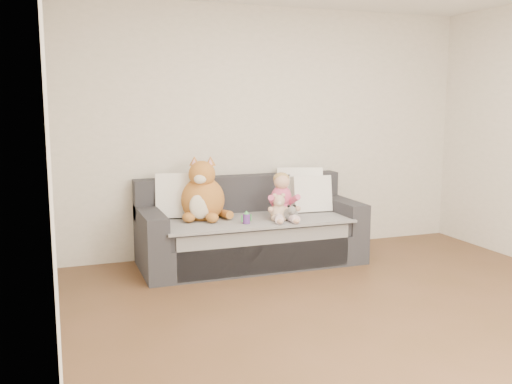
{
  "coord_description": "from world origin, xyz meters",
  "views": [
    {
      "loc": [
        -2.24,
        -3.24,
        1.61
      ],
      "look_at": [
        -0.4,
        1.87,
        0.75
      ],
      "focal_mm": 40.0,
      "sensor_mm": 36.0,
      "label": 1
    }
  ],
  "objects_px": {
    "plush_cat": "(203,196)",
    "sippy_cup": "(246,217)",
    "teddy_bear": "(279,209)",
    "toddler": "(282,199)",
    "sofa": "(250,232)"
  },
  "relations": [
    {
      "from": "plush_cat",
      "to": "sippy_cup",
      "type": "xyz_separation_m",
      "value": [
        0.34,
        -0.32,
        -0.17
      ]
    },
    {
      "from": "teddy_bear",
      "to": "sippy_cup",
      "type": "height_order",
      "value": "teddy_bear"
    },
    {
      "from": "toddler",
      "to": "plush_cat",
      "type": "relative_size",
      "value": 0.72
    },
    {
      "from": "plush_cat",
      "to": "teddy_bear",
      "type": "relative_size",
      "value": 2.41
    },
    {
      "from": "plush_cat",
      "to": "sippy_cup",
      "type": "height_order",
      "value": "plush_cat"
    },
    {
      "from": "plush_cat",
      "to": "sippy_cup",
      "type": "bearing_deg",
      "value": -20.49
    },
    {
      "from": "teddy_bear",
      "to": "sippy_cup",
      "type": "bearing_deg",
      "value": -155.32
    },
    {
      "from": "teddy_bear",
      "to": "sippy_cup",
      "type": "relative_size",
      "value": 2.2
    },
    {
      "from": "toddler",
      "to": "teddy_bear",
      "type": "relative_size",
      "value": 1.75
    },
    {
      "from": "sofa",
      "to": "sippy_cup",
      "type": "xyz_separation_m",
      "value": [
        -0.14,
        -0.32,
        0.23
      ]
    },
    {
      "from": "sofa",
      "to": "plush_cat",
      "type": "xyz_separation_m",
      "value": [
        -0.48,
        0.01,
        0.4
      ]
    },
    {
      "from": "sofa",
      "to": "sippy_cup",
      "type": "relative_size",
      "value": 17.98
    },
    {
      "from": "sofa",
      "to": "toddler",
      "type": "distance_m",
      "value": 0.49
    },
    {
      "from": "sofa",
      "to": "sippy_cup",
      "type": "height_order",
      "value": "sofa"
    },
    {
      "from": "toddler",
      "to": "plush_cat",
      "type": "distance_m",
      "value": 0.78
    }
  ]
}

